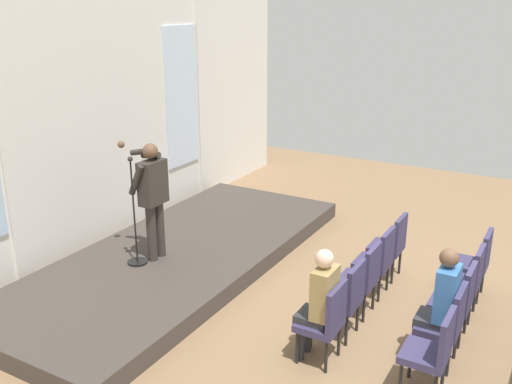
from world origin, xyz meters
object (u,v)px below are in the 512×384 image
Objects in this scene: speaker at (152,193)px; chair_r1_c3 at (468,278)px; chair_r0_c0 at (326,319)px; chair_r1_c4 at (476,260)px; chair_r1_c2 at (458,298)px; audience_r0_c0 at (320,300)px; chair_r0_c4 at (392,243)px; chair_r0_c2 at (363,275)px; audience_r1_c1 at (441,301)px; chair_r0_c3 at (378,258)px; chair_r1_c0 at (433,349)px; chair_r1_c1 at (446,321)px; chair_r0_c1 at (346,295)px; mic_stand at (136,241)px.

chair_r1_c3 is (0.97, -4.11, -0.70)m from speaker.
chair_r0_c0 is 1.00× the size of chair_r1_c4.
chair_r1_c2 is 0.58m from chair_r1_c3.
audience_r0_c0 is 2.35m from chair_r0_c4.
speaker reaches higher than chair_r0_c2.
chair_r0_c2 is at bearing 0.00° from chair_r0_c0.
chair_r0_c0 is at bearing 135.82° from chair_r1_c2.
chair_r0_c2 is at bearing 61.06° from audience_r1_c1.
chair_r1_c2 is (0.00, -1.14, 0.00)m from chair_r0_c2.
audience_r0_c0 reaches higher than chair_r0_c2.
chair_r0_c4 is at bearing -1.98° from audience_r0_c0.
chair_r0_c4 is (1.55, -2.98, -0.70)m from speaker.
audience_r1_c1 is (0.58, -1.14, 0.02)m from audience_r0_c0.
chair_r0_c4 is at bearing 0.00° from chair_r0_c3.
chair_r0_c0 is at bearing 90.00° from chair_r1_c0.
chair_r0_c2 and chair_r1_c2 have the same top height.
chair_r0_c0 and chair_r0_c2 have the same top height.
chair_r1_c0 and chair_r1_c1 have the same top height.
chair_r0_c3 and chair_r1_c0 have the same top height.
speaker is 1.79× the size of chair_r0_c1.
chair_r0_c0 is 0.22m from audience_r0_c0.
chair_r0_c2 is 1.00× the size of chair_r1_c0.
chair_r1_c1 is at bearing 180.00° from chair_r1_c4.
audience_r1_c1 reaches higher than chair_r0_c2.
speaker is 1.23× the size of audience_r1_c1.
mic_stand reaches higher than chair_r0_c4.
chair_r0_c3 and chair_r1_c2 have the same top height.
chair_r0_c4 is 1.00× the size of chair_r1_c3.
speaker is 3.04m from audience_r0_c0.
audience_r0_c0 reaches higher than chair_r0_c4.
speaker reaches higher than audience_r1_c1.
speaker is 1.79× the size of chair_r0_c4.
audience_r0_c0 reaches higher than chair_r0_c0.
chair_r0_c2 is at bearing 0.00° from chair_r0_c1.
audience_r1_c1 is at bearing -62.81° from audience_r0_c0.
chair_r0_c3 is 1.63m from chair_r1_c1.
chair_r0_c2 is at bearing 180.00° from chair_r0_c4.
chair_r1_c0 is 2.34m from chair_r1_c4.
mic_stand is 1.65× the size of chair_r1_c1.
chair_r1_c0 is (-0.78, -4.11, -0.70)m from speaker.
chair_r0_c0 is at bearing 117.23° from chair_r1_c1.
chair_r0_c3 is (1.17, 0.00, 0.00)m from chair_r0_c1.
chair_r0_c4 and chair_r1_c4 have the same top height.
chair_r1_c4 is (1.55, -4.11, -0.70)m from speaker.
chair_r1_c0 is 0.63m from audience_r1_c1.
audience_r0_c0 is 2.64m from chair_r1_c4.
mic_stand reaches higher than audience_r0_c0.
chair_r0_c1 is 1.00× the size of chair_r1_c1.
chair_r0_c2 is (0.67, -3.08, -0.05)m from mic_stand.
speaker reaches higher than chair_r0_c3.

